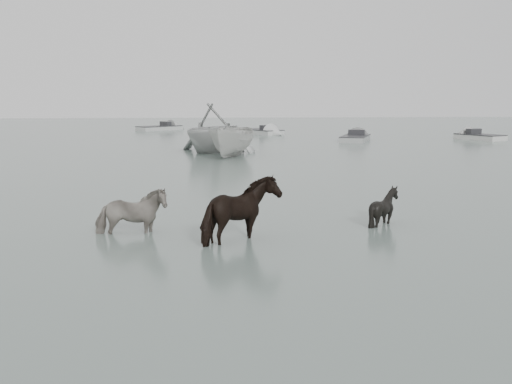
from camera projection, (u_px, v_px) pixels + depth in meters
ground at (240, 237)px, 15.04m from camera, size 140.00×140.00×0.00m
pony_pinto at (131, 204)px, 15.26m from camera, size 1.79×0.94×1.45m
pony_dark at (243, 205)px, 14.46m from camera, size 1.98×2.11×1.69m
pony_black at (384, 201)px, 16.44m from camera, size 1.18×1.07×1.22m
rowboat_trail at (214, 126)px, 36.22m from camera, size 6.85×7.10×2.87m
boat_small at (233, 140)px, 33.36m from camera, size 3.21×4.88×1.76m
skiff_port at (355, 136)px, 44.20m from camera, size 3.43×5.58×0.75m
skiff_mid at (262, 129)px, 51.45m from camera, size 4.03×5.32×0.75m
skiff_star at (480, 134)px, 45.51m from camera, size 3.61×4.92×0.75m
skiff_far at (159, 126)px, 56.64m from camera, size 5.30×4.74×0.75m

